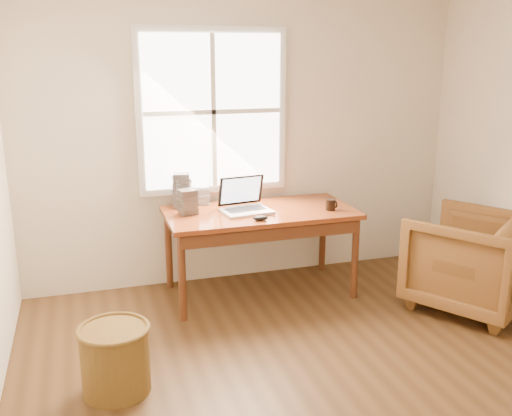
{
  "coord_description": "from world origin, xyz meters",
  "views": [
    {
      "loc": [
        -1.4,
        -2.64,
        2.05
      ],
      "look_at": [
        -0.08,
        1.65,
        0.82
      ],
      "focal_mm": 40.0,
      "sensor_mm": 36.0,
      "label": 1
    }
  ],
  "objects_px": {
    "wicker_stool": "(115,360)",
    "cd_stack_a": "(183,193)",
    "coffee_mug": "(331,205)",
    "armchair": "(469,261)",
    "laptop": "(247,194)",
    "desk": "(260,213)"
  },
  "relations": [
    {
      "from": "armchair",
      "to": "cd_stack_a",
      "type": "distance_m",
      "value": 2.46
    },
    {
      "from": "laptop",
      "to": "coffee_mug",
      "type": "bearing_deg",
      "value": -18.57
    },
    {
      "from": "coffee_mug",
      "to": "cd_stack_a",
      "type": "height_order",
      "value": "cd_stack_a"
    },
    {
      "from": "armchair",
      "to": "coffee_mug",
      "type": "distance_m",
      "value": 1.22
    },
    {
      "from": "coffee_mug",
      "to": "cd_stack_a",
      "type": "relative_size",
      "value": 0.37
    },
    {
      "from": "desk",
      "to": "armchair",
      "type": "bearing_deg",
      "value": -26.65
    },
    {
      "from": "wicker_stool",
      "to": "cd_stack_a",
      "type": "relative_size",
      "value": 1.64
    },
    {
      "from": "laptop",
      "to": "armchair",
      "type": "bearing_deg",
      "value": -31.66
    },
    {
      "from": "coffee_mug",
      "to": "wicker_stool",
      "type": "bearing_deg",
      "value": -162.27
    },
    {
      "from": "wicker_stool",
      "to": "coffee_mug",
      "type": "distance_m",
      "value": 2.22
    },
    {
      "from": "armchair",
      "to": "laptop",
      "type": "relative_size",
      "value": 1.94
    },
    {
      "from": "armchair",
      "to": "wicker_stool",
      "type": "height_order",
      "value": "armchair"
    },
    {
      "from": "armchair",
      "to": "cd_stack_a",
      "type": "relative_size",
      "value": 3.44
    },
    {
      "from": "armchair",
      "to": "cd_stack_a",
      "type": "xyz_separation_m",
      "value": [
        -2.16,
        1.08,
        0.48
      ]
    },
    {
      "from": "coffee_mug",
      "to": "cd_stack_a",
      "type": "bearing_deg",
      "value": 147.87
    },
    {
      "from": "desk",
      "to": "wicker_stool",
      "type": "bearing_deg",
      "value": -138.01
    },
    {
      "from": "laptop",
      "to": "coffee_mug",
      "type": "distance_m",
      "value": 0.72
    },
    {
      "from": "coffee_mug",
      "to": "armchair",
      "type": "bearing_deg",
      "value": -42.45
    },
    {
      "from": "wicker_stool",
      "to": "cd_stack_a",
      "type": "bearing_deg",
      "value": 64.56
    },
    {
      "from": "laptop",
      "to": "cd_stack_a",
      "type": "distance_m",
      "value": 0.58
    },
    {
      "from": "armchair",
      "to": "laptop",
      "type": "height_order",
      "value": "laptop"
    },
    {
      "from": "desk",
      "to": "wicker_stool",
      "type": "relative_size",
      "value": 3.8
    }
  ]
}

